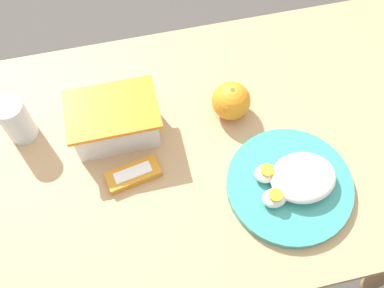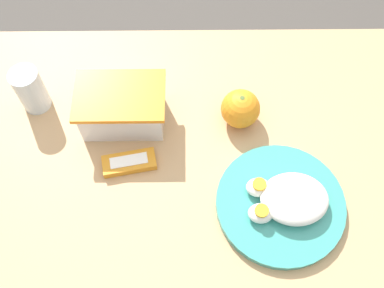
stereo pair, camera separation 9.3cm
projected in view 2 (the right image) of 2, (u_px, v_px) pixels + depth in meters
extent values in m
plane|color=#4C4742|center=(195.00, 242.00, 1.60)|extent=(10.00, 10.00, 0.00)
cube|color=tan|center=(196.00, 152.00, 0.97)|extent=(1.19, 0.66, 0.03)
cylinder|color=#A07D56|center=(24.00, 127.00, 1.42)|extent=(0.05, 0.05, 0.69)
cylinder|color=#A07D56|center=(364.00, 124.00, 1.42)|extent=(0.05, 0.05, 0.69)
cube|color=white|center=(122.00, 109.00, 0.96)|extent=(0.17, 0.11, 0.09)
cube|color=#CCBC84|center=(123.00, 112.00, 0.97)|extent=(0.16, 0.10, 0.06)
cube|color=orange|center=(119.00, 96.00, 0.91)|extent=(0.19, 0.13, 0.01)
ellipsoid|color=gray|center=(100.00, 104.00, 0.95)|extent=(0.05, 0.04, 0.03)
ellipsoid|color=gray|center=(144.00, 105.00, 0.95)|extent=(0.06, 0.06, 0.03)
sphere|color=orange|center=(240.00, 109.00, 0.96)|extent=(0.08, 0.08, 0.08)
cylinder|color=#4C662D|center=(242.00, 98.00, 0.92)|extent=(0.01, 0.01, 0.00)
cylinder|color=teal|center=(280.00, 204.00, 0.89)|extent=(0.26, 0.26, 0.02)
ellipsoid|color=white|center=(294.00, 199.00, 0.86)|extent=(0.13, 0.11, 0.04)
ellipsoid|color=white|center=(261.00, 213.00, 0.86)|extent=(0.05, 0.04, 0.03)
cylinder|color=#F4A823|center=(262.00, 211.00, 0.84)|extent=(0.03, 0.03, 0.01)
ellipsoid|color=white|center=(258.00, 187.00, 0.88)|extent=(0.05, 0.04, 0.03)
cylinder|color=#F4A823|center=(259.00, 184.00, 0.87)|extent=(0.03, 0.03, 0.01)
cube|color=orange|center=(129.00, 163.00, 0.93)|extent=(0.12, 0.06, 0.02)
cube|color=white|center=(129.00, 161.00, 0.92)|extent=(0.08, 0.04, 0.00)
cylinder|color=silver|center=(31.00, 90.00, 0.97)|extent=(0.06, 0.06, 0.11)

